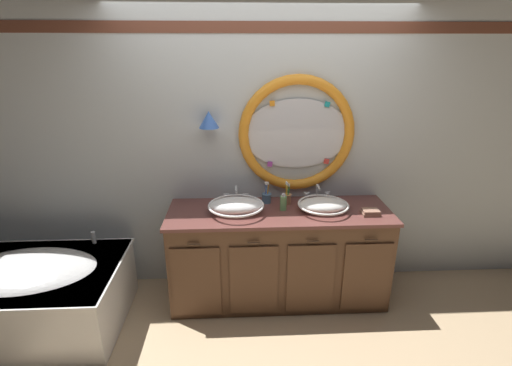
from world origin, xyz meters
TOP-DOWN VIEW (x-y plane):
  - ground_plane at (0.00, 0.00)m, footprint 14.00×14.00m
  - back_wall_assembly at (0.02, 0.59)m, footprint 6.40×0.26m
  - vanity_counter at (0.13, 0.24)m, footprint 1.91×0.65m
  - bathtub at (-1.90, -0.06)m, footprint 1.44×0.97m
  - sink_basin_left at (-0.24, 0.22)m, footprint 0.47×0.47m
  - sink_basin_right at (0.50, 0.22)m, footprint 0.43×0.43m
  - faucet_set_left at (-0.24, 0.47)m, footprint 0.23×0.14m
  - faucet_set_right at (0.50, 0.47)m, footprint 0.24×0.13m
  - toothbrush_holder_left at (0.03, 0.42)m, footprint 0.09×0.09m
  - toothbrush_holder_right at (0.21, 0.38)m, footprint 0.08×0.08m
  - soap_dispenser at (0.16, 0.25)m, footprint 0.06×0.06m
  - folded_hand_towel at (0.88, 0.12)m, footprint 0.15×0.11m

SIDE VIEW (x-z plane):
  - ground_plane at x=0.00m, z-range 0.00..0.00m
  - bathtub at x=-1.90m, z-range 0.01..0.64m
  - vanity_counter at x=0.13m, z-range 0.00..0.86m
  - folded_hand_towel at x=0.88m, z-range 0.86..0.90m
  - toothbrush_holder_left at x=0.03m, z-range 0.81..1.01m
  - toothbrush_holder_right at x=0.21m, z-range 0.81..1.02m
  - sink_basin_right at x=0.50m, z-range 0.86..0.97m
  - faucet_set_right at x=0.50m, z-range 0.84..0.99m
  - faucet_set_left at x=-0.24m, z-range 0.84..0.99m
  - sink_basin_left at x=-0.24m, z-range 0.86..0.99m
  - soap_dispenser at x=0.16m, z-range 0.85..1.00m
  - back_wall_assembly at x=0.02m, z-range 0.02..2.62m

